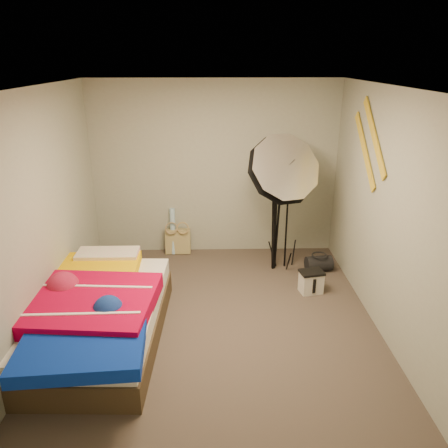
{
  "coord_description": "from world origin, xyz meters",
  "views": [
    {
      "loc": [
        -0.01,
        -4.11,
        2.76
      ],
      "look_at": [
        0.1,
        0.6,
        0.95
      ],
      "focal_mm": 35.0,
      "sensor_mm": 36.0,
      "label": 1
    }
  ],
  "objects_px": {
    "tote_bag": "(178,241)",
    "photo_umbrella": "(282,171)",
    "camera_tripod": "(275,221)",
    "duffel_bag": "(319,264)",
    "bed": "(88,314)",
    "wrapping_roll": "(173,231)",
    "camera_case": "(311,282)"
  },
  "relations": [
    {
      "from": "tote_bag",
      "to": "photo_umbrella",
      "type": "xyz_separation_m",
      "value": [
        1.4,
        -0.64,
        1.23
      ]
    },
    {
      "from": "photo_umbrella",
      "to": "camera_tripod",
      "type": "xyz_separation_m",
      "value": [
        -0.04,
        0.09,
        -0.71
      ]
    },
    {
      "from": "tote_bag",
      "to": "camera_tripod",
      "type": "distance_m",
      "value": 1.56
    },
    {
      "from": "tote_bag",
      "to": "duffel_bag",
      "type": "bearing_deg",
      "value": -19.26
    },
    {
      "from": "tote_bag",
      "to": "photo_umbrella",
      "type": "relative_size",
      "value": 0.19
    },
    {
      "from": "bed",
      "to": "photo_umbrella",
      "type": "distance_m",
      "value": 2.85
    },
    {
      "from": "duffel_bag",
      "to": "wrapping_roll",
      "type": "bearing_deg",
      "value": 154.93
    },
    {
      "from": "wrapping_roll",
      "to": "bed",
      "type": "bearing_deg",
      "value": -107.41
    },
    {
      "from": "camera_case",
      "to": "camera_tripod",
      "type": "xyz_separation_m",
      "value": [
        -0.38,
        0.67,
        0.57
      ]
    },
    {
      "from": "bed",
      "to": "wrapping_roll",
      "type": "bearing_deg",
      "value": 72.59
    },
    {
      "from": "wrapping_roll",
      "to": "camera_case",
      "type": "distance_m",
      "value": 2.2
    },
    {
      "from": "tote_bag",
      "to": "bed",
      "type": "bearing_deg",
      "value": -110.44
    },
    {
      "from": "camera_case",
      "to": "bed",
      "type": "bearing_deg",
      "value": -171.1
    },
    {
      "from": "tote_bag",
      "to": "camera_tripod",
      "type": "relative_size",
      "value": 0.3
    },
    {
      "from": "wrapping_roll",
      "to": "camera_case",
      "type": "bearing_deg",
      "value": -34.15
    },
    {
      "from": "duffel_bag",
      "to": "camera_tripod",
      "type": "xyz_separation_m",
      "value": [
        -0.61,
        0.09,
        0.6
      ]
    },
    {
      "from": "camera_tripod",
      "to": "duffel_bag",
      "type": "bearing_deg",
      "value": -8.32
    },
    {
      "from": "camera_tripod",
      "to": "camera_case",
      "type": "bearing_deg",
      "value": -60.4
    },
    {
      "from": "wrapping_roll",
      "to": "camera_tripod",
      "type": "xyz_separation_m",
      "value": [
        1.43,
        -0.56,
        0.36
      ]
    },
    {
      "from": "wrapping_roll",
      "to": "photo_umbrella",
      "type": "distance_m",
      "value": 1.94
    },
    {
      "from": "duffel_bag",
      "to": "camera_case",
      "type": "bearing_deg",
      "value": -119.24
    },
    {
      "from": "tote_bag",
      "to": "duffel_bag",
      "type": "height_order",
      "value": "tote_bag"
    },
    {
      "from": "bed",
      "to": "camera_tripod",
      "type": "relative_size",
      "value": 1.85
    },
    {
      "from": "wrapping_roll",
      "to": "photo_umbrella",
      "type": "height_order",
      "value": "photo_umbrella"
    },
    {
      "from": "photo_umbrella",
      "to": "camera_tripod",
      "type": "relative_size",
      "value": 1.61
    },
    {
      "from": "duffel_bag",
      "to": "camera_tripod",
      "type": "relative_size",
      "value": 0.29
    },
    {
      "from": "bed",
      "to": "photo_umbrella",
      "type": "height_order",
      "value": "photo_umbrella"
    },
    {
      "from": "duffel_bag",
      "to": "bed",
      "type": "distance_m",
      "value": 3.12
    },
    {
      "from": "photo_umbrella",
      "to": "camera_tripod",
      "type": "bearing_deg",
      "value": 114.41
    },
    {
      "from": "tote_bag",
      "to": "bed",
      "type": "height_order",
      "value": "bed"
    },
    {
      "from": "camera_case",
      "to": "camera_tripod",
      "type": "bearing_deg",
      "value": 108.06
    },
    {
      "from": "camera_case",
      "to": "bed",
      "type": "relative_size",
      "value": 0.12
    }
  ]
}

